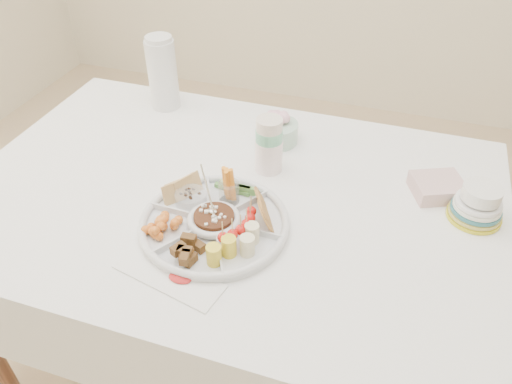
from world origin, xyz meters
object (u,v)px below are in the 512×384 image
(dining_table, at_px, (233,281))
(thermos, at_px, (162,72))
(party_tray, at_px, (214,222))
(plate_stack, at_px, (478,205))

(dining_table, distance_m, thermos, 0.75)
(dining_table, height_order, thermos, thermos)
(dining_table, height_order, party_tray, party_tray)
(dining_table, distance_m, plate_stack, 0.79)
(thermos, relative_size, plate_stack, 1.85)
(party_tray, bearing_deg, plate_stack, 21.53)
(plate_stack, bearing_deg, thermos, 164.25)
(party_tray, distance_m, thermos, 0.69)
(dining_table, bearing_deg, thermos, 134.35)
(thermos, bearing_deg, dining_table, -45.65)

